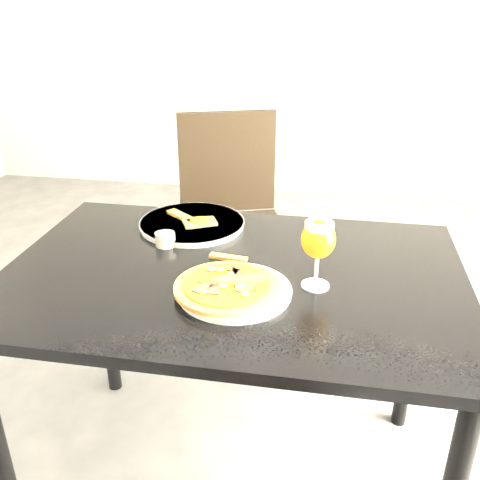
% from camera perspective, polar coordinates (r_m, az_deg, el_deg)
% --- Properties ---
extents(dining_table, '(1.21, 0.81, 0.75)m').
position_cam_1_polar(dining_table, '(1.44, -0.74, -6.42)').
color(dining_table, black).
rests_on(dining_table, ground).
extents(chair_far, '(0.56, 0.56, 0.96)m').
position_cam_1_polar(chair_far, '(2.29, -0.86, 2.34)').
color(chair_far, black).
rests_on(chair_far, ground).
extents(plate_main, '(0.34, 0.34, 0.01)m').
position_cam_1_polar(plate_main, '(1.29, -0.57, -5.46)').
color(plate_main, white).
rests_on(plate_main, dining_table).
extents(pizza, '(0.25, 0.25, 0.03)m').
position_cam_1_polar(pizza, '(1.28, -1.39, -4.93)').
color(pizza, '#985724').
rests_on(pizza, plate_main).
extents(plate_second, '(0.35, 0.35, 0.02)m').
position_cam_1_polar(plate_second, '(1.66, -5.14, 1.75)').
color(plate_second, white).
rests_on(plate_second, dining_table).
extents(crust_scraps, '(0.18, 0.14, 0.01)m').
position_cam_1_polar(crust_scraps, '(1.65, -4.97, 2.14)').
color(crust_scraps, '#985724').
rests_on(crust_scraps, plate_second).
extents(loose_crust, '(0.11, 0.04, 0.01)m').
position_cam_1_polar(loose_crust, '(1.46, -1.26, -1.88)').
color(loose_crust, '#985724').
rests_on(loose_crust, dining_table).
extents(sauce_cup, '(0.06, 0.06, 0.04)m').
position_cam_1_polar(sauce_cup, '(1.54, -7.98, 0.13)').
color(sauce_cup, beige).
rests_on(sauce_cup, dining_table).
extents(beer_glass, '(0.08, 0.08, 0.18)m').
position_cam_1_polar(beer_glass, '(1.28, 8.35, 0.02)').
color(beer_glass, silver).
rests_on(beer_glass, dining_table).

